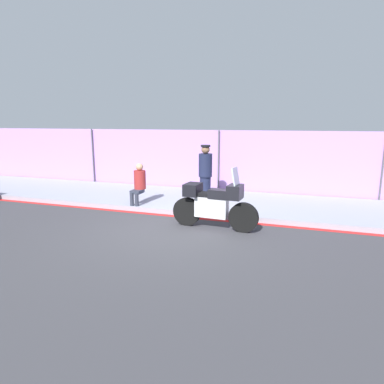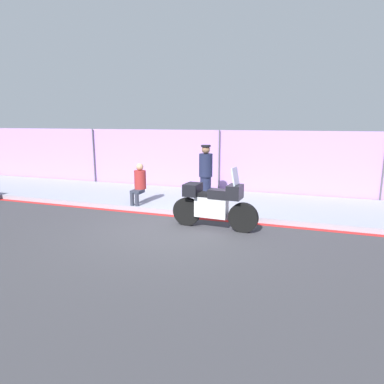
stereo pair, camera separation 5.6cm
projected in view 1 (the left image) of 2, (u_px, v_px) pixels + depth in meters
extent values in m
plane|color=#38383D|center=(171.00, 231.00, 8.33)|extent=(120.00, 120.00, 0.00)
cube|color=#8E93A3|center=(205.00, 201.00, 11.07)|extent=(39.38, 3.30, 0.15)
cube|color=red|center=(188.00, 217.00, 9.47)|extent=(39.38, 0.18, 0.01)
cube|color=#AD7FC6|center=(219.00, 162.00, 12.46)|extent=(37.41, 0.08, 2.30)
cylinder|color=#4C4C51|center=(93.00, 157.00, 14.02)|extent=(0.05, 0.05, 2.30)
cylinder|color=#4C4C51|center=(218.00, 162.00, 12.37)|extent=(0.05, 0.05, 2.30)
cylinder|color=#4C4C51|center=(383.00, 169.00, 10.71)|extent=(0.05, 0.05, 2.30)
cylinder|color=black|center=(243.00, 218.00, 8.15)|extent=(0.73, 0.19, 0.72)
cylinder|color=black|center=(187.00, 211.00, 8.70)|extent=(0.73, 0.19, 0.72)
cube|color=silver|center=(212.00, 207.00, 8.42)|extent=(0.82, 0.33, 0.51)
cube|color=black|center=(220.00, 194.00, 8.27)|extent=(0.54, 0.34, 0.22)
cube|color=black|center=(208.00, 195.00, 8.39)|extent=(0.62, 0.32, 0.10)
cube|color=black|center=(235.00, 192.00, 8.11)|extent=(0.35, 0.50, 0.34)
cube|color=silver|center=(236.00, 176.00, 8.03)|extent=(0.13, 0.43, 0.42)
cube|color=black|center=(193.00, 189.00, 8.52)|extent=(0.39, 0.53, 0.30)
cylinder|color=#191E38|center=(205.00, 188.00, 11.01)|extent=(0.35, 0.35, 0.73)
cylinder|color=#191E38|center=(205.00, 165.00, 10.86)|extent=(0.43, 0.43, 0.73)
sphere|color=brown|center=(206.00, 150.00, 10.76)|extent=(0.27, 0.27, 0.27)
cylinder|color=black|center=(206.00, 146.00, 10.74)|extent=(0.31, 0.31, 0.06)
cylinder|color=#2D3342|center=(132.00, 199.00, 10.14)|extent=(0.11, 0.11, 0.40)
cylinder|color=#2D3342|center=(137.00, 200.00, 10.09)|extent=(0.11, 0.11, 0.40)
cube|color=#2D3342|center=(137.00, 192.00, 10.26)|extent=(0.30, 0.40, 0.10)
cylinder|color=maroon|center=(140.00, 180.00, 10.37)|extent=(0.36, 0.36, 0.56)
sphere|color=tan|center=(139.00, 167.00, 10.29)|extent=(0.22, 0.22, 0.22)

